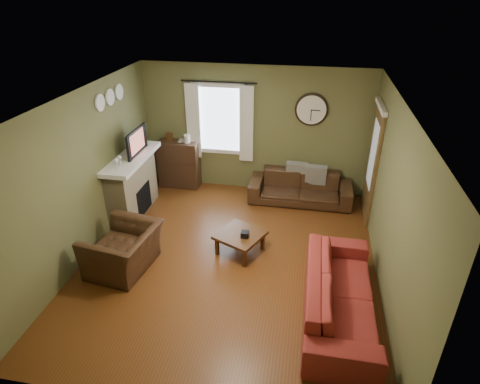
% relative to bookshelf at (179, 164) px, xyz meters
% --- Properties ---
extents(floor, '(4.60, 5.20, 0.00)m').
position_rel_bookshelf_xyz_m(floor, '(1.59, -2.40, -0.51)').
color(floor, '#5A2F12').
rests_on(floor, ground).
extents(ceiling, '(4.60, 5.20, 0.00)m').
position_rel_bookshelf_xyz_m(ceiling, '(1.59, -2.40, 2.09)').
color(ceiling, white).
rests_on(ceiling, ground).
extents(wall_left, '(0.00, 5.20, 2.60)m').
position_rel_bookshelf_xyz_m(wall_left, '(-0.71, -2.40, 0.79)').
color(wall_left, brown).
rests_on(wall_left, ground).
extents(wall_right, '(0.00, 5.20, 2.60)m').
position_rel_bookshelf_xyz_m(wall_right, '(3.89, -2.40, 0.79)').
color(wall_right, brown).
rests_on(wall_right, ground).
extents(wall_back, '(4.60, 0.00, 2.60)m').
position_rel_bookshelf_xyz_m(wall_back, '(1.59, 0.20, 0.79)').
color(wall_back, brown).
rests_on(wall_back, ground).
extents(wall_front, '(4.60, 0.00, 2.60)m').
position_rel_bookshelf_xyz_m(wall_front, '(1.59, -5.00, 0.79)').
color(wall_front, brown).
rests_on(wall_front, ground).
extents(fireplace, '(0.40, 1.40, 1.10)m').
position_rel_bookshelf_xyz_m(fireplace, '(-0.51, -1.25, 0.04)').
color(fireplace, tan).
rests_on(fireplace, floor).
extents(firebox, '(0.04, 0.60, 0.55)m').
position_rel_bookshelf_xyz_m(firebox, '(-0.32, -1.25, -0.21)').
color(firebox, black).
rests_on(firebox, fireplace).
extents(mantel, '(0.58, 1.60, 0.08)m').
position_rel_bookshelf_xyz_m(mantel, '(-0.48, -1.25, 0.63)').
color(mantel, white).
rests_on(mantel, fireplace).
extents(tv, '(0.08, 0.60, 0.35)m').
position_rel_bookshelf_xyz_m(tv, '(-0.46, -1.10, 0.85)').
color(tv, black).
rests_on(tv, mantel).
extents(tv_screen, '(0.02, 0.62, 0.36)m').
position_rel_bookshelf_xyz_m(tv_screen, '(-0.38, -1.10, 0.90)').
color(tv_screen, '#994C3F').
rests_on(tv_screen, mantel).
extents(medallion_left, '(0.28, 0.28, 0.03)m').
position_rel_bookshelf_xyz_m(medallion_left, '(-0.69, -1.60, 1.74)').
color(medallion_left, white).
rests_on(medallion_left, wall_left).
extents(medallion_mid, '(0.28, 0.28, 0.03)m').
position_rel_bookshelf_xyz_m(medallion_mid, '(-0.69, -1.25, 1.74)').
color(medallion_mid, white).
rests_on(medallion_mid, wall_left).
extents(medallion_right, '(0.28, 0.28, 0.03)m').
position_rel_bookshelf_xyz_m(medallion_right, '(-0.69, -0.90, 1.74)').
color(medallion_right, white).
rests_on(medallion_right, wall_left).
extents(window_pane, '(1.00, 0.02, 1.30)m').
position_rel_bookshelf_xyz_m(window_pane, '(0.89, 0.18, 0.99)').
color(window_pane, silver).
rests_on(window_pane, wall_back).
extents(curtain_rod, '(0.03, 0.03, 1.50)m').
position_rel_bookshelf_xyz_m(curtain_rod, '(0.89, 0.08, 1.76)').
color(curtain_rod, black).
rests_on(curtain_rod, wall_back).
extents(curtain_left, '(0.28, 0.04, 1.55)m').
position_rel_bookshelf_xyz_m(curtain_left, '(0.34, 0.08, 0.94)').
color(curtain_left, silver).
rests_on(curtain_left, wall_back).
extents(curtain_right, '(0.28, 0.04, 1.55)m').
position_rel_bookshelf_xyz_m(curtain_right, '(1.44, 0.08, 0.94)').
color(curtain_right, silver).
rests_on(curtain_right, wall_back).
extents(wall_clock, '(0.64, 0.06, 0.64)m').
position_rel_bookshelf_xyz_m(wall_clock, '(2.69, 0.15, 1.29)').
color(wall_clock, white).
rests_on(wall_clock, wall_back).
extents(door, '(0.05, 0.90, 2.10)m').
position_rel_bookshelf_xyz_m(door, '(3.86, -0.55, 0.54)').
color(door, brown).
rests_on(door, floor).
extents(bookshelf, '(0.86, 0.36, 1.02)m').
position_rel_bookshelf_xyz_m(bookshelf, '(0.00, 0.00, 0.00)').
color(bookshelf, '#352316').
rests_on(bookshelf, floor).
extents(book, '(0.20, 0.25, 0.02)m').
position_rel_bookshelf_xyz_m(book, '(0.01, 0.07, 0.45)').
color(book, '#462812').
rests_on(book, bookshelf).
extents(sofa_brown, '(2.03, 0.79, 0.59)m').
position_rel_bookshelf_xyz_m(sofa_brown, '(2.60, -0.21, -0.21)').
color(sofa_brown, '#362113').
rests_on(sofa_brown, floor).
extents(pillow_left, '(0.43, 0.15, 0.42)m').
position_rel_bookshelf_xyz_m(pillow_left, '(2.50, -0.02, 0.04)').
color(pillow_left, gray).
rests_on(pillow_left, sofa_brown).
extents(pillow_right, '(0.42, 0.13, 0.41)m').
position_rel_bookshelf_xyz_m(pillow_right, '(2.89, -0.09, 0.04)').
color(pillow_right, gray).
rests_on(pillow_right, sofa_brown).
extents(sofa_red, '(0.90, 2.30, 0.67)m').
position_rel_bookshelf_xyz_m(sofa_red, '(3.27, -3.27, -0.17)').
color(sofa_red, maroon).
rests_on(sofa_red, floor).
extents(armchair, '(1.06, 1.18, 0.69)m').
position_rel_bookshelf_xyz_m(armchair, '(0.03, -2.87, -0.16)').
color(armchair, '#362113').
rests_on(armchair, floor).
extents(coffee_table, '(0.90, 0.90, 0.36)m').
position_rel_bookshelf_xyz_m(coffee_table, '(1.72, -2.14, -0.33)').
color(coffee_table, '#462812').
rests_on(coffee_table, floor).
extents(tissue_box, '(0.12, 0.12, 0.10)m').
position_rel_bookshelf_xyz_m(tissue_box, '(1.81, -2.22, -0.11)').
color(tissue_box, black).
rests_on(tissue_box, coffee_table).
extents(wine_glass_a, '(0.07, 0.07, 0.19)m').
position_rel_bookshelf_xyz_m(wine_glass_a, '(-0.46, -1.78, 0.77)').
color(wine_glass_a, white).
rests_on(wine_glass_a, mantel).
extents(wine_glass_b, '(0.07, 0.07, 0.19)m').
position_rel_bookshelf_xyz_m(wine_glass_b, '(-0.46, -1.66, 0.76)').
color(wine_glass_b, white).
rests_on(wine_glass_b, mantel).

